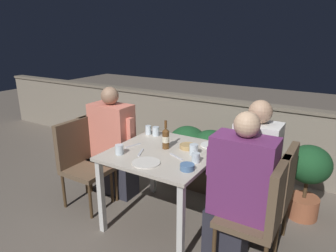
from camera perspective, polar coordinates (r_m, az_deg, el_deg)
name	(u,v)px	position (r m, az deg, el deg)	size (l,w,h in m)	color
ground_plane	(164,221)	(3.12, -0.71, -17.60)	(16.00, 16.00, 0.00)	#665B51
parapet_wall	(223,133)	(4.16, 10.50, -1.32)	(9.00, 0.18, 0.94)	gray
dining_table	(164,160)	(2.80, -0.76, -6.55)	(0.93, 0.94, 0.75)	#BCB2A3
planter_hedge	(210,157)	(3.55, 8.04, -5.84)	(1.09, 0.47, 0.72)	brown
chair_left_near	(81,157)	(3.31, -16.28, -5.60)	(0.45, 0.45, 0.91)	brown
chair_left_far	(101,146)	(3.54, -12.56, -3.79)	(0.45, 0.45, 0.91)	brown
person_coral_top	(115,143)	(3.38, -10.12, -3.18)	(0.52, 0.26, 1.24)	#282833
chair_right_near	(263,209)	(2.42, 17.68, -14.76)	(0.45, 0.45, 0.91)	brown
person_purple_stripe	(237,191)	(2.42, 13.09, -11.88)	(0.52, 0.26, 1.26)	#282833
chair_right_far	(274,190)	(2.70, 19.58, -11.39)	(0.45, 0.45, 0.91)	brown
person_white_polo	(251,172)	(2.69, 15.54, -8.45)	(0.47, 0.26, 1.28)	#282833
beer_bottle	(166,138)	(2.78, -0.44, -2.29)	(0.07, 0.07, 0.27)	brown
plate_0	(146,163)	(2.51, -4.16, -6.97)	(0.24, 0.24, 0.01)	silver
plate_1	(211,145)	(2.91, 8.22, -3.63)	(0.20, 0.20, 0.01)	white
bowl_0	(188,146)	(2.82, 3.78, -3.84)	(0.15, 0.15, 0.04)	tan
bowl_1	(187,167)	(2.39, 3.68, -7.73)	(0.12, 0.12, 0.05)	#4C709E
glass_cup_0	(196,158)	(2.52, 5.30, -6.02)	(0.07, 0.07, 0.08)	silver
glass_cup_1	(194,149)	(2.67, 4.93, -4.48)	(0.08, 0.08, 0.09)	silver
glass_cup_2	(156,131)	(3.14, -2.34, -1.01)	(0.07, 0.07, 0.10)	silver
glass_cup_3	(119,150)	(2.70, -9.25, -4.45)	(0.07, 0.07, 0.09)	silver
glass_cup_4	(148,130)	(3.19, -3.79, -0.76)	(0.06, 0.06, 0.09)	silver
fork_0	(133,145)	(2.89, -6.68, -3.71)	(0.08, 0.17, 0.01)	silver
fork_1	(141,152)	(2.72, -5.23, -5.03)	(0.08, 0.16, 0.01)	silver
fork_2	(176,157)	(2.63, 1.59, -5.84)	(0.16, 0.09, 0.01)	silver
potted_plant	(308,174)	(3.25, 25.07, -8.35)	(0.41, 0.41, 0.76)	#9E5638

